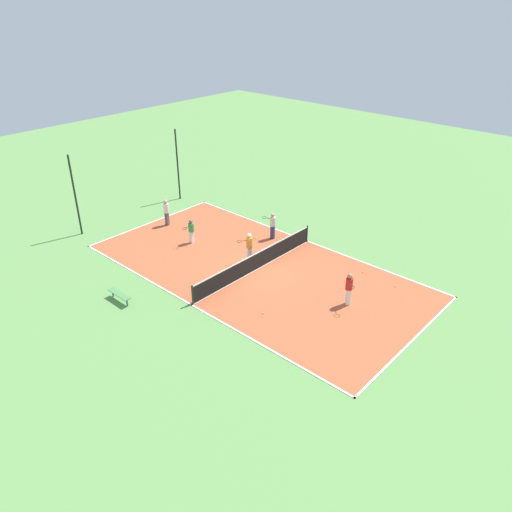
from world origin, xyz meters
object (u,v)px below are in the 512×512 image
at_px(player_far_white, 273,224).
at_px(fence_post_back_left, 75,196).
at_px(fence_post_back_right, 178,165).
at_px(player_near_white, 166,211).
at_px(player_far_green, 191,230).
at_px(tennis_ball_far_baseline, 395,286).
at_px(player_coach_red, 349,287).
at_px(tennis_ball_left_sideline, 263,313).
at_px(bench, 119,295).
at_px(tennis_net, 256,261).
at_px(player_center_orange, 249,245).
at_px(tennis_ball_near_net, 363,272).

height_order(player_far_white, fence_post_back_left, fence_post_back_left).
distance_m(fence_post_back_left, fence_post_back_right, 8.39).
distance_m(player_near_white, player_far_white, 7.38).
xyz_separation_m(player_far_green, fence_post_back_left, (-3.99, 6.38, 1.75)).
xyz_separation_m(player_near_white, tennis_ball_far_baseline, (3.24, -15.43, -1.03)).
height_order(player_coach_red, fence_post_back_right, fence_post_back_right).
relative_size(tennis_ball_left_sideline, fence_post_back_right, 0.01).
bearing_deg(player_coach_red, player_far_green, -129.06).
height_order(bench, tennis_ball_far_baseline, bench).
xyz_separation_m(player_near_white, player_far_green, (-0.66, -3.26, -0.16)).
bearing_deg(player_far_green, tennis_net, 86.42).
distance_m(tennis_ball_far_baseline, fence_post_back_left, 20.33).
bearing_deg(tennis_net, player_far_white, 27.57).
bearing_deg(player_center_orange, player_far_green, -51.59).
distance_m(player_far_white, tennis_ball_far_baseline, 8.86).
xyz_separation_m(tennis_net, fence_post_back_left, (-4.20, 11.68, 2.09)).
distance_m(player_far_white, fence_post_back_right, 9.90).
bearing_deg(player_near_white, tennis_ball_far_baseline, -97.21).
bearing_deg(player_center_orange, player_coach_red, 119.32).
bearing_deg(player_near_white, player_center_orange, -108.73).
relative_size(player_near_white, player_far_white, 1.04).
xyz_separation_m(tennis_ball_left_sideline, tennis_ball_near_net, (6.85, -1.54, 0.00)).
bearing_deg(bench, tennis_ball_left_sideline, -146.81).
height_order(player_center_orange, fence_post_back_right, fence_post_back_right).
xyz_separation_m(bench, fence_post_back_left, (2.94, 8.65, 2.28)).
relative_size(player_center_orange, player_near_white, 0.99).
xyz_separation_m(tennis_ball_near_net, fence_post_back_right, (0.38, 16.44, 2.61)).
height_order(player_far_white, player_far_green, player_far_white).
xyz_separation_m(bench, tennis_ball_far_baseline, (10.82, -9.91, -0.33)).
bearing_deg(tennis_ball_left_sideline, bench, 123.19).
relative_size(player_far_white, tennis_ball_far_baseline, 25.87).
height_order(player_coach_red, player_far_green, player_coach_red).
relative_size(tennis_ball_near_net, tennis_ball_far_baseline, 1.00).
height_order(player_coach_red, tennis_ball_near_net, player_coach_red).
bearing_deg(fence_post_back_left, player_near_white, -33.88).
height_order(player_coach_red, player_center_orange, player_center_orange).
bearing_deg(tennis_ball_near_net, fence_post_back_right, 88.66).
distance_m(bench, tennis_ball_far_baseline, 14.67).
height_order(tennis_net, player_center_orange, player_center_orange).
height_order(fence_post_back_left, fence_post_back_right, same).
bearing_deg(bench, fence_post_back_right, -52.65).
bearing_deg(fence_post_back_left, player_far_green, -57.95).
bearing_deg(tennis_net, player_coach_red, -85.10).
distance_m(tennis_net, fence_post_back_left, 12.59).
bearing_deg(player_far_white, tennis_ball_far_baseline, 163.46).
bearing_deg(player_far_white, player_coach_red, 141.24).
distance_m(player_near_white, fence_post_back_left, 5.82).
relative_size(bench, player_near_white, 0.86).
height_order(player_near_white, player_far_green, player_near_white).
xyz_separation_m(player_far_green, tennis_ball_near_net, (4.02, -10.07, -0.87)).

